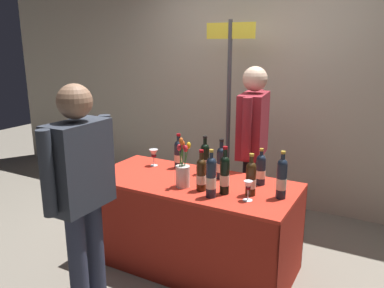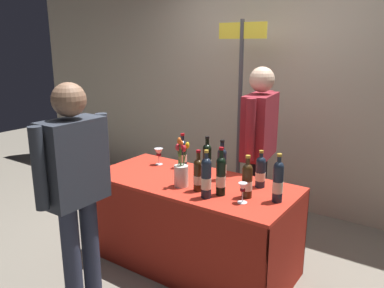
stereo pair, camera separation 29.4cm
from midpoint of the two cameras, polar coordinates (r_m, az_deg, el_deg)
name	(u,v)px [view 1 (the left image)]	position (r m, az deg, el deg)	size (l,w,h in m)	color
ground_plane	(192,263)	(3.36, -2.63, -17.33)	(12.00, 12.00, 0.00)	gray
back_partition	(262,86)	(4.32, 8.43, 8.53)	(7.60, 0.12, 2.65)	#B2A893
tasting_table	(192,207)	(3.12, -2.74, -9.34)	(1.64, 0.75, 0.73)	red
featured_wine_bottle	(211,177)	(2.67, -0.30, -4.96)	(0.07, 0.07, 0.35)	#192333
display_bottle_0	(225,174)	(2.73, 1.81, -4.55)	(0.07, 0.07, 0.35)	black
display_bottle_1	(251,178)	(2.72, 5.70, -5.09)	(0.07, 0.07, 0.31)	#38230F
display_bottle_2	(282,178)	(2.69, 10.17, -5.05)	(0.07, 0.07, 0.34)	#192333
display_bottle_3	(205,158)	(3.15, -0.74, -2.14)	(0.07, 0.07, 0.32)	black
display_bottle_4	(179,154)	(3.31, -4.55, -1.47)	(0.08, 0.08, 0.30)	#192333
display_bottle_5	(221,162)	(3.03, 1.60, -2.78)	(0.07, 0.07, 0.33)	#192333
display_bottle_6	(261,169)	(2.94, 7.38, -3.77)	(0.08, 0.08, 0.29)	#192333
display_bottle_7	(201,174)	(2.80, -1.64, -4.53)	(0.07, 0.07, 0.31)	#38230F
wine_glass_near_vendor	(248,186)	(2.64, 5.20, -6.37)	(0.07, 0.07, 0.14)	silver
wine_glass_mid	(154,154)	(3.40, -8.19, -1.51)	(0.08, 0.08, 0.15)	silver
flower_vase	(182,172)	(2.88, -4.36, -4.15)	(0.11, 0.12, 0.39)	silver
vendor_presenter	(253,137)	(3.48, 6.63, 0.98)	(0.28, 0.64, 1.59)	black
taster_foreground_right	(81,184)	(2.55, -19.40, -5.76)	(0.21, 0.58, 1.56)	#2D3347
booth_signpost	(229,99)	(3.98, 3.39, 6.75)	(0.52, 0.04, 2.01)	#47474C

